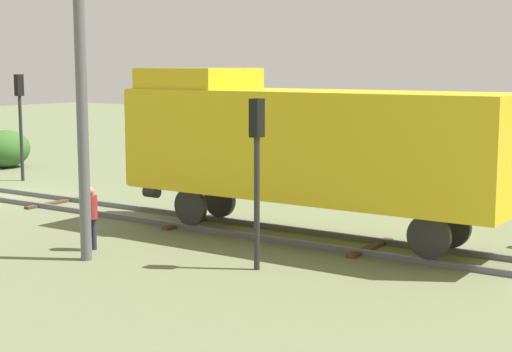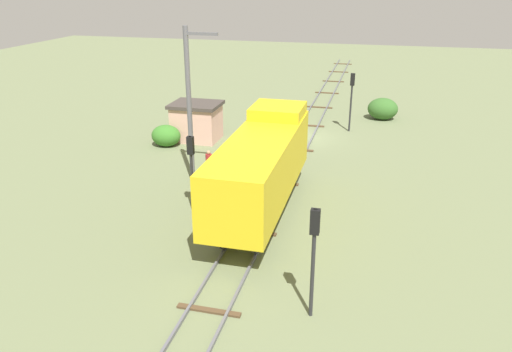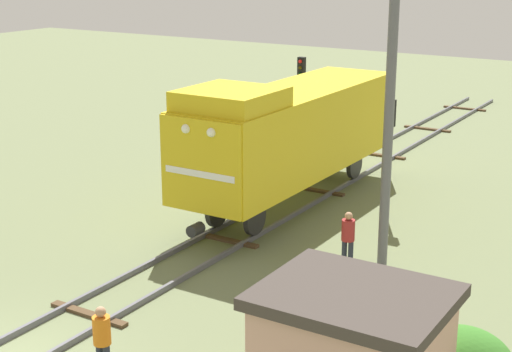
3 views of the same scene
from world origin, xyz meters
TOP-DOWN VIEW (x-y plane):
  - locomotive at (0.00, 13.27)m, footprint 2.90×11.60m
  - traffic_signal_mid at (3.40, 13.95)m, footprint 0.32×0.34m
  - traffic_signal_far at (-3.60, 20.72)m, footprint 0.32×0.34m
  - worker_near_track at (2.40, 1.00)m, footprint 0.38×0.38m
  - worker_by_signal at (4.20, 9.23)m, footprint 0.38×0.38m
  - catenary_mast at (4.94, 9.89)m, footprint 1.94×0.28m

SIDE VIEW (x-z plane):
  - worker_near_track at x=2.40m, z-range 0.15..1.85m
  - worker_by_signal at x=4.20m, z-range 0.15..1.85m
  - locomotive at x=0.00m, z-range 0.47..5.07m
  - traffic_signal_mid at x=3.40m, z-range 0.80..4.87m
  - traffic_signal_far at x=-3.60m, z-range 0.82..5.02m
  - catenary_mast at x=4.94m, z-range 0.25..9.07m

